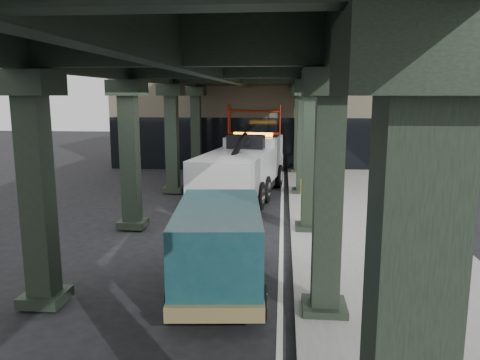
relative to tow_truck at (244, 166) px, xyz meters
The scene contains 8 objects.
ground 7.67m from the tow_truck, 89.75° to the right, with size 90.00×90.00×0.00m, color black.
sidewalk 7.28m from the tow_truck, 50.69° to the right, with size 5.00×40.00×0.15m, color gray.
lane_stripe 5.97m from the tow_truck, 72.62° to the right, with size 0.12×38.00×0.01m, color silver.
viaduct 6.87m from the tow_truck, 93.79° to the right, with size 7.40×32.00×6.40m.
building 12.89m from the tow_truck, 80.73° to the left, with size 22.00×10.00×8.00m, color #C6B793.
scaffolding 7.14m from the tow_truck, 89.73° to the left, with size 3.08×0.88×4.00m.
tow_truck is the anchor object (origin of this frame).
towed_van 10.29m from the tow_truck, 88.40° to the right, with size 2.44×5.22×2.05m.
Camera 1 is at (1.71, -13.12, 4.50)m, focal length 35.00 mm.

